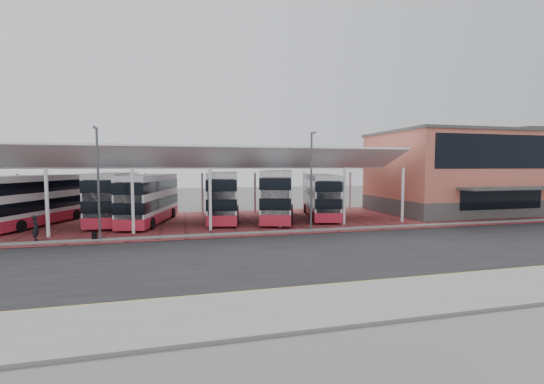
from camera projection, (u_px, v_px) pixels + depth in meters
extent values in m
plane|color=#50534E|center=(316.00, 249.00, 23.33)|extent=(140.00, 140.00, 0.00)
cube|color=black|center=(322.00, 253.00, 22.36)|extent=(120.00, 14.00, 0.02)
cube|color=maroon|center=(288.00, 219.00, 36.39)|extent=(72.00, 16.00, 0.06)
cube|color=slate|center=(397.00, 297.00, 14.62)|extent=(120.00, 4.00, 0.14)
cube|color=slate|center=(288.00, 232.00, 29.32)|extent=(120.00, 0.80, 0.14)
cube|color=gold|center=(371.00, 283.00, 16.56)|extent=(120.00, 0.12, 0.01)
cube|color=gold|center=(368.00, 281.00, 16.85)|extent=(120.00, 0.12, 0.01)
cylinder|color=white|center=(19.00, 197.00, 36.15)|extent=(0.26, 0.26, 4.60)
cylinder|color=white|center=(47.00, 203.00, 26.96)|extent=(0.26, 0.26, 5.20)
cylinder|color=white|center=(85.00, 196.00, 37.61)|extent=(0.26, 0.26, 4.60)
cylinder|color=white|center=(133.00, 201.00, 28.43)|extent=(0.26, 0.26, 5.20)
cylinder|color=white|center=(146.00, 195.00, 39.08)|extent=(0.26, 0.26, 4.60)
cylinder|color=white|center=(210.00, 200.00, 29.89)|extent=(0.26, 0.26, 5.20)
cylinder|color=white|center=(202.00, 194.00, 40.55)|extent=(0.26, 0.26, 4.60)
cylinder|color=white|center=(280.00, 198.00, 31.36)|extent=(0.26, 0.26, 5.20)
cylinder|color=white|center=(255.00, 193.00, 42.02)|extent=(0.26, 0.26, 4.60)
cylinder|color=white|center=(344.00, 197.00, 32.83)|extent=(0.26, 0.26, 5.20)
cylinder|color=white|center=(304.00, 192.00, 43.49)|extent=(0.26, 0.26, 4.60)
cylinder|color=white|center=(403.00, 195.00, 34.30)|extent=(0.26, 0.26, 5.20)
cylinder|color=white|center=(350.00, 191.00, 44.96)|extent=(0.26, 0.26, 4.60)
cube|color=white|center=(208.00, 158.00, 31.77)|extent=(37.00, 4.95, 1.95)
cube|color=white|center=(204.00, 161.00, 37.20)|extent=(37.00, 7.12, 1.43)
cube|color=#514E4C|center=(457.00, 204.00, 42.43)|extent=(18.00, 12.00, 1.80)
cube|color=#DA715C|center=(459.00, 166.00, 42.11)|extent=(18.00, 12.00, 7.20)
cube|color=black|center=(503.00, 152.00, 36.31)|extent=(16.00, 0.25, 3.40)
cube|color=black|center=(501.00, 198.00, 36.64)|extent=(10.00, 0.25, 2.20)
cube|color=#514E4C|center=(511.00, 188.00, 35.50)|extent=(11.00, 2.40, 0.25)
cube|color=#514E4C|center=(460.00, 134.00, 41.85)|extent=(18.40, 12.40, 0.30)
cube|color=slate|center=(544.00, 168.00, 57.93)|extent=(30.00, 20.00, 10.00)
cylinder|color=#4E5054|center=(98.00, 185.00, 25.71)|extent=(0.16, 0.16, 8.00)
cube|color=#4E5054|center=(96.00, 128.00, 25.14)|extent=(0.15, 0.90, 0.15)
cylinder|color=#4E5054|center=(311.00, 183.00, 29.63)|extent=(0.16, 0.16, 8.00)
cube|color=#4E5054|center=(313.00, 133.00, 29.05)|extent=(0.15, 0.90, 0.15)
cube|color=silver|center=(38.00, 199.00, 32.54)|extent=(6.08, 11.05, 4.25)
cube|color=#BD2136|center=(39.00, 218.00, 32.66)|extent=(6.13, 11.10, 0.89)
cube|color=black|center=(38.00, 204.00, 32.57)|extent=(6.13, 11.10, 0.94)
cube|color=black|center=(37.00, 186.00, 32.46)|extent=(6.13, 11.10, 0.94)
cylinder|color=black|center=(21.00, 226.00, 29.09)|extent=(0.60, 1.02, 0.99)
cylinder|color=black|center=(53.00, 214.00, 36.25)|extent=(0.60, 1.02, 0.99)
cylinder|color=black|center=(76.00, 215.00, 35.99)|extent=(0.60, 1.02, 0.99)
cube|color=silver|center=(115.00, 196.00, 34.60)|extent=(3.31, 11.42, 4.41)
cube|color=#BD2136|center=(115.00, 215.00, 34.73)|extent=(3.35, 11.47, 0.92)
cube|color=black|center=(115.00, 201.00, 34.63)|extent=(3.35, 11.47, 0.97)
cube|color=black|center=(114.00, 184.00, 34.52)|extent=(3.35, 11.47, 0.97)
cube|color=black|center=(98.00, 203.00, 29.12)|extent=(2.31, 0.26, 3.69)
cylinder|color=black|center=(89.00, 222.00, 30.97)|extent=(0.35, 1.04, 1.03)
cylinder|color=black|center=(121.00, 221.00, 31.43)|extent=(0.35, 1.04, 1.03)
cylinder|color=black|center=(111.00, 212.00, 38.05)|extent=(0.35, 1.04, 1.03)
cylinder|color=black|center=(137.00, 211.00, 38.51)|extent=(0.35, 1.04, 1.03)
cube|color=silver|center=(150.00, 197.00, 33.85)|extent=(4.89, 11.16, 4.25)
cube|color=#BD2136|center=(150.00, 216.00, 33.97)|extent=(4.94, 11.20, 0.89)
cube|color=black|center=(150.00, 202.00, 33.88)|extent=(4.94, 11.20, 0.94)
cube|color=black|center=(150.00, 185.00, 33.77)|extent=(4.94, 11.20, 0.94)
cube|color=black|center=(128.00, 205.00, 28.48)|extent=(2.19, 0.60, 3.56)
cylinder|color=black|center=(122.00, 223.00, 30.48)|extent=(0.50, 1.03, 0.99)
cylinder|color=black|center=(152.00, 223.00, 30.53)|extent=(0.50, 1.03, 0.99)
cylinder|color=black|center=(149.00, 213.00, 37.43)|extent=(0.50, 1.03, 0.99)
cylinder|color=black|center=(173.00, 213.00, 37.47)|extent=(0.50, 1.03, 0.99)
cube|color=silver|center=(224.00, 195.00, 36.05)|extent=(4.29, 11.60, 4.43)
cube|color=#BD2136|center=(224.00, 213.00, 36.18)|extent=(4.34, 11.64, 0.93)
cube|color=black|center=(224.00, 199.00, 36.09)|extent=(4.34, 11.64, 0.98)
cube|color=black|center=(224.00, 183.00, 35.97)|extent=(4.34, 11.64, 0.98)
cube|color=black|center=(221.00, 201.00, 30.48)|extent=(2.31, 0.46, 3.71)
cylinder|color=black|center=(208.00, 220.00, 32.47)|extent=(0.44, 1.06, 1.03)
cylinder|color=black|center=(237.00, 219.00, 32.71)|extent=(0.44, 1.06, 1.03)
cylinder|color=black|center=(214.00, 210.00, 39.67)|extent=(0.44, 1.06, 1.03)
cylinder|color=black|center=(237.00, 210.00, 39.91)|extent=(0.44, 1.06, 1.03)
cube|color=silver|center=(278.00, 194.00, 36.35)|extent=(6.08, 11.97, 4.58)
cube|color=#BD2136|center=(278.00, 212.00, 36.48)|extent=(6.13, 12.03, 0.96)
cube|color=black|center=(278.00, 198.00, 36.38)|extent=(6.13, 12.03, 1.01)
cube|color=black|center=(278.00, 181.00, 36.26)|extent=(6.13, 12.03, 1.01)
cube|color=black|center=(275.00, 200.00, 30.57)|extent=(2.32, 0.83, 3.83)
cylinder|color=black|center=(262.00, 219.00, 32.83)|extent=(0.61, 1.11, 1.07)
cylinder|color=black|center=(291.00, 219.00, 32.68)|extent=(0.61, 1.11, 1.07)
cylinder|color=black|center=(267.00, 209.00, 40.30)|extent=(0.61, 1.11, 1.07)
cylinder|color=black|center=(291.00, 209.00, 40.14)|extent=(0.61, 1.11, 1.07)
cube|color=silver|center=(320.00, 195.00, 37.80)|extent=(4.91, 10.96, 4.18)
cube|color=#BD2136|center=(320.00, 211.00, 37.92)|extent=(4.95, 11.01, 0.87)
cube|color=black|center=(320.00, 199.00, 37.83)|extent=(4.95, 11.01, 0.92)
cube|color=black|center=(320.00, 184.00, 37.72)|extent=(4.95, 11.01, 0.92)
cube|color=black|center=(329.00, 200.00, 32.52)|extent=(2.15, 0.62, 3.50)
cylinder|color=black|center=(312.00, 217.00, 34.50)|extent=(0.50, 1.01, 0.97)
cylinder|color=black|center=(338.00, 217.00, 34.52)|extent=(0.50, 1.01, 0.97)
cylinder|color=black|center=(305.00, 208.00, 41.33)|extent=(0.50, 1.01, 0.97)
cylinder|color=black|center=(327.00, 208.00, 41.35)|extent=(0.50, 1.01, 0.97)
imported|color=black|center=(36.00, 228.00, 25.69)|extent=(0.57, 0.74, 1.82)
cube|color=black|center=(95.00, 236.00, 26.01)|extent=(0.34, 0.25, 0.59)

